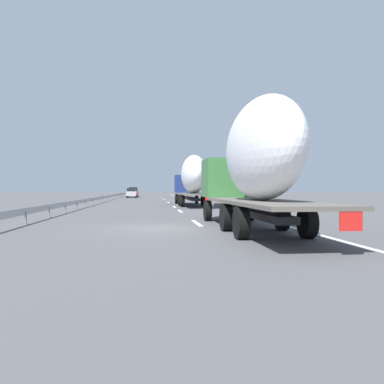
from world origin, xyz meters
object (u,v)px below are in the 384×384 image
truck_lead (192,178)px  car_silver_hatch (132,193)px  truck_trailing (254,161)px  car_red_compact (133,192)px  road_sign (202,186)px

truck_lead → car_silver_hatch: truck_lead is taller
truck_trailing → truck_lead: bearing=0.0°
truck_lead → car_red_compact: size_ratio=3.07×
truck_trailing → car_red_compact: truck_trailing is taller
truck_trailing → car_silver_hatch: (56.25, 7.27, -1.78)m
truck_trailing → car_silver_hatch: truck_trailing is taller
truck_trailing → road_sign: (37.19, -3.10, -0.63)m
truck_trailing → road_sign: 37.32m
truck_lead → road_sign: truck_lead is taller
truck_lead → truck_trailing: 21.57m
car_silver_hatch → car_red_compact: bearing=0.1°
truck_trailing → car_silver_hatch: 56.75m
truck_trailing → road_sign: bearing=-4.8°
truck_trailing → car_red_compact: 65.06m
truck_trailing → car_silver_hatch: size_ratio=2.77×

